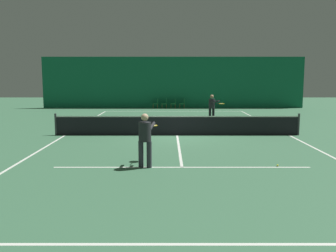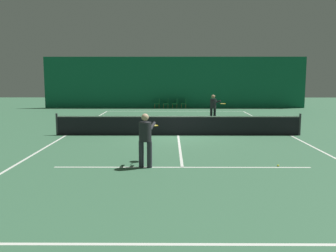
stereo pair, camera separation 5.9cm
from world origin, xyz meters
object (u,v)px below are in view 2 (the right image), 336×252
Objects in this scene: tennis_net at (178,125)px; courtside_chair_0 at (158,103)px; courtside_chair_2 at (176,103)px; courtside_chair_3 at (184,103)px; player_near at (146,136)px; player_far at (213,106)px; tennis_ball at (278,166)px; courtside_chair_1 at (167,103)px.

tennis_net reaches higher than courtside_chair_0.
courtside_chair_2 is 1.00× the size of courtside_chair_3.
courtside_chair_2 is (1.25, 20.82, -0.53)m from player_near.
player_near reaches higher than player_far.
courtside_chair_0 is at bearing -90.00° from courtside_chair_2.
courtside_chair_3 reaches higher than tennis_ball.
courtside_chair_0 is (-3.83, 8.98, -0.50)m from player_far.
tennis_net is 14.49m from courtside_chair_3.
tennis_ball is (0.77, -11.75, -0.95)m from player_far.
tennis_net is 14.29× the size of courtside_chair_2.
courtside_chair_0 is 1.00× the size of courtside_chair_3.
courtside_chair_0 is (-0.30, 20.82, -0.53)m from player_near.
player_near is 4.40m from tennis_ball.
tennis_ball is at bearing -63.60° from tennis_net.
courtside_chair_1 is (-0.70, 14.46, -0.03)m from tennis_net.
courtside_chair_3 is (2.33, 0.00, 0.00)m from courtside_chair_0.
player_far is 25.57× the size of tennis_ball.
courtside_chair_3 is at bearing 90.00° from courtside_chair_0.
player_near is 20.87m from courtside_chair_2.
courtside_chair_0 is 1.00× the size of courtside_chair_2.
tennis_net is 181.82× the size of tennis_ball.
courtside_chair_2 is at bearing 89.70° from tennis_net.
player_far is at bearing 66.78° from tennis_net.
tennis_net reaches higher than courtside_chair_1.
courtside_chair_2 is at bearing 8.45° from player_near.
courtside_chair_0 is 2.33m from courtside_chair_3.
courtside_chair_0 reaches higher than tennis_ball.
tennis_net is at bearing 1.42° from player_near.
courtside_chair_2 is at bearing 164.49° from player_far.
player_far reaches higher than courtside_chair_2.
player_far is 9.50m from courtside_chair_1.
player_near is at bearing -178.84° from tennis_ball.
tennis_net reaches higher than courtside_chair_2.
courtside_chair_0 and courtside_chair_1 have the same top height.
courtside_chair_1 is at bearing 92.78° from tennis_net.
player_near reaches higher than tennis_ball.
courtside_chair_1 is 1.00× the size of courtside_chair_3.
courtside_chair_1 is at bearing 100.43° from tennis_ball.
tennis_net is at bearing 5.84° from courtside_chair_0.
courtside_chair_1 is at bearing -90.00° from courtside_chair_3.
player_far is 9.12m from courtside_chair_3.
courtside_chair_2 is (0.08, 14.46, -0.03)m from tennis_net.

